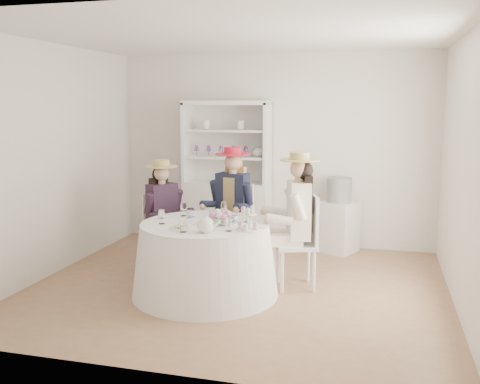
# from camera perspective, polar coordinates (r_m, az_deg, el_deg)

# --- Properties ---
(ground) EXTENTS (4.50, 4.50, 0.00)m
(ground) POSITION_cam_1_polar(r_m,az_deg,el_deg) (6.00, -0.25, -10.09)
(ground) COLOR #845F42
(ground) RESTS_ON ground
(ceiling) EXTENTS (4.50, 4.50, 0.00)m
(ceiling) POSITION_cam_1_polar(r_m,az_deg,el_deg) (5.70, -0.27, 16.42)
(ceiling) COLOR white
(ceiling) RESTS_ON wall_back
(wall_back) EXTENTS (4.50, 0.00, 4.50)m
(wall_back) POSITION_cam_1_polar(r_m,az_deg,el_deg) (7.64, 3.65, 4.46)
(wall_back) COLOR silver
(wall_back) RESTS_ON ground
(wall_front) EXTENTS (4.50, 0.00, 4.50)m
(wall_front) POSITION_cam_1_polar(r_m,az_deg,el_deg) (3.82, -8.06, -0.51)
(wall_front) COLOR silver
(wall_front) RESTS_ON ground
(wall_left) EXTENTS (0.00, 4.50, 4.50)m
(wall_left) POSITION_cam_1_polar(r_m,az_deg,el_deg) (6.64, -19.38, 3.22)
(wall_left) COLOR silver
(wall_left) RESTS_ON ground
(wall_right) EXTENTS (0.00, 4.50, 4.50)m
(wall_right) POSITION_cam_1_polar(r_m,az_deg,el_deg) (5.56, 22.76, 1.93)
(wall_right) COLOR silver
(wall_right) RESTS_ON ground
(tea_table) EXTENTS (1.54, 1.54, 0.77)m
(tea_table) POSITION_cam_1_polar(r_m,az_deg,el_deg) (5.69, -3.73, -7.13)
(tea_table) COLOR white
(tea_table) RESTS_ON ground
(hutch) EXTENTS (1.30, 0.68, 2.05)m
(hutch) POSITION_cam_1_polar(r_m,az_deg,el_deg) (7.64, -1.34, -0.23)
(hutch) COLOR silver
(hutch) RESTS_ON ground
(side_table) EXTENTS (0.59, 0.59, 0.69)m
(side_table) POSITION_cam_1_polar(r_m,az_deg,el_deg) (7.42, 10.42, -3.68)
(side_table) COLOR silver
(side_table) RESTS_ON ground
(hatbox) EXTENTS (0.39, 0.39, 0.33)m
(hatbox) POSITION_cam_1_polar(r_m,az_deg,el_deg) (7.33, 10.54, 0.22)
(hatbox) COLOR black
(hatbox) RESTS_ON side_table
(guest_left) EXTENTS (0.58, 0.55, 1.35)m
(guest_left) POSITION_cam_1_polar(r_m,az_deg,el_deg) (6.47, -8.17, -1.79)
(guest_left) COLOR silver
(guest_left) RESTS_ON ground
(guest_mid) EXTENTS (0.56, 0.59, 1.49)m
(guest_mid) POSITION_cam_1_polar(r_m,az_deg,el_deg) (6.52, -0.86, -0.88)
(guest_mid) COLOR silver
(guest_mid) RESTS_ON ground
(guest_right) EXTENTS (0.61, 0.57, 1.50)m
(guest_right) POSITION_cam_1_polar(r_m,az_deg,el_deg) (5.81, 6.02, -2.17)
(guest_right) COLOR silver
(guest_right) RESTS_ON ground
(spare_chair) EXTENTS (0.38, 0.38, 0.86)m
(spare_chair) POSITION_cam_1_polar(r_m,az_deg,el_deg) (6.77, -0.26, -3.77)
(spare_chair) COLOR silver
(spare_chair) RESTS_ON ground
(teacup_a) EXTENTS (0.12, 0.12, 0.07)m
(teacup_a) POSITION_cam_1_polar(r_m,az_deg,el_deg) (5.85, -5.29, -2.42)
(teacup_a) COLOR white
(teacup_a) RESTS_ON tea_table
(teacup_b) EXTENTS (0.08, 0.08, 0.07)m
(teacup_b) POSITION_cam_1_polar(r_m,az_deg,el_deg) (5.83, -2.98, -2.43)
(teacup_b) COLOR white
(teacup_b) RESTS_ON tea_table
(teacup_c) EXTENTS (0.09, 0.09, 0.07)m
(teacup_c) POSITION_cam_1_polar(r_m,az_deg,el_deg) (5.58, -0.63, -2.95)
(teacup_c) COLOR white
(teacup_c) RESTS_ON tea_table
(flower_bowl) EXTENTS (0.28, 0.28, 0.06)m
(flower_bowl) POSITION_cam_1_polar(r_m,az_deg,el_deg) (5.52, -1.78, -3.16)
(flower_bowl) COLOR white
(flower_bowl) RESTS_ON tea_table
(flower_arrangement) EXTENTS (0.19, 0.20, 0.07)m
(flower_arrangement) POSITION_cam_1_polar(r_m,az_deg,el_deg) (5.49, -1.95, -2.55)
(flower_arrangement) COLOR #D269A3
(flower_arrangement) RESTS_ON tea_table
(table_teapot) EXTENTS (0.23, 0.16, 0.17)m
(table_teapot) POSITION_cam_1_polar(r_m,az_deg,el_deg) (5.17, -3.65, -3.54)
(table_teapot) COLOR white
(table_teapot) RESTS_ON tea_table
(sandwich_plate) EXTENTS (0.23, 0.23, 0.05)m
(sandwich_plate) POSITION_cam_1_polar(r_m,az_deg,el_deg) (5.35, -6.30, -3.79)
(sandwich_plate) COLOR white
(sandwich_plate) RESTS_ON tea_table
(cupcake_stand) EXTENTS (0.24, 0.24, 0.22)m
(cupcake_stand) POSITION_cam_1_polar(r_m,az_deg,el_deg) (5.27, 0.83, -3.18)
(cupcake_stand) COLOR white
(cupcake_stand) RESTS_ON tea_table
(stemware_set) EXTENTS (0.92, 0.96, 0.15)m
(stemware_set) POSITION_cam_1_polar(r_m,az_deg,el_deg) (5.58, -3.78, -2.56)
(stemware_set) COLOR white
(stemware_set) RESTS_ON tea_table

